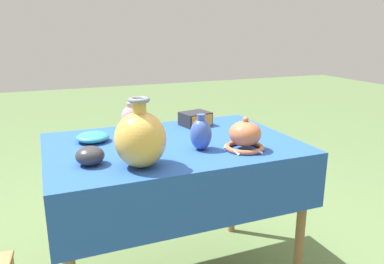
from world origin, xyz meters
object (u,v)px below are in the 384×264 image
object	(u,v)px
bowl_shallow_charcoal	(90,156)
jar_round_cobalt	(201,134)
vase_tall_bulbous	(140,139)
mosaic_tile_box	(196,119)
vase_dome_bell	(245,137)
jar_round_rose	(130,117)
bowl_shallow_teal	(93,137)

from	to	relation	value
bowl_shallow_charcoal	jar_round_cobalt	xyz separation A→B (m)	(0.48, 0.01, 0.03)
vase_tall_bulbous	bowl_shallow_charcoal	world-z (taller)	vase_tall_bulbous
vase_tall_bulbous	mosaic_tile_box	xyz separation A→B (m)	(0.44, 0.51, -0.08)
mosaic_tile_box	bowl_shallow_charcoal	world-z (taller)	same
vase_tall_bulbous	bowl_shallow_charcoal	bearing A→B (deg)	152.79
vase_dome_bell	jar_round_rose	bearing A→B (deg)	125.73
vase_dome_bell	jar_round_cobalt	size ratio (longest dim) A/B	1.17
bowl_shallow_charcoal	vase_tall_bulbous	bearing A→B (deg)	-27.21
vase_tall_bulbous	vase_dome_bell	distance (m)	0.48
jar_round_rose	bowl_shallow_charcoal	bearing A→B (deg)	-119.78
vase_dome_bell	bowl_shallow_charcoal	size ratio (longest dim) A/B	1.64
vase_tall_bulbous	jar_round_rose	distance (m)	0.58
mosaic_tile_box	bowl_shallow_charcoal	bearing A→B (deg)	-158.69
vase_dome_bell	bowl_shallow_teal	size ratio (longest dim) A/B	1.20
jar_round_rose	jar_round_cobalt	bearing A→B (deg)	-65.66
vase_dome_bell	bowl_shallow_charcoal	xyz separation A→B (m)	(-0.66, 0.06, -0.02)
bowl_shallow_charcoal	jar_round_cobalt	bearing A→B (deg)	1.61
mosaic_tile_box	jar_round_rose	size ratio (longest dim) A/B	1.22
bowl_shallow_charcoal	jar_round_cobalt	world-z (taller)	jar_round_cobalt
vase_tall_bulbous	mosaic_tile_box	bearing A→B (deg)	49.13
jar_round_rose	bowl_shallow_teal	bearing A→B (deg)	-143.88
mosaic_tile_box	jar_round_cobalt	bearing A→B (deg)	-121.86
jar_round_cobalt	bowl_shallow_charcoal	bearing A→B (deg)	-178.39
mosaic_tile_box	bowl_shallow_teal	xyz separation A→B (m)	(-0.57, -0.10, -0.01)
bowl_shallow_charcoal	jar_round_rose	bearing A→B (deg)	60.22
mosaic_tile_box	jar_round_cobalt	distance (m)	0.43
vase_dome_bell	jar_round_cobalt	world-z (taller)	jar_round_cobalt
vase_dome_bell	vase_tall_bulbous	bearing A→B (deg)	-176.35
vase_dome_bell	jar_round_rose	xyz separation A→B (m)	(-0.39, 0.54, 0.00)
vase_tall_bulbous	mosaic_tile_box	distance (m)	0.68
mosaic_tile_box	jar_round_rose	distance (m)	0.36
bowl_shallow_charcoal	jar_round_rose	size ratio (longest dim) A/B	0.80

